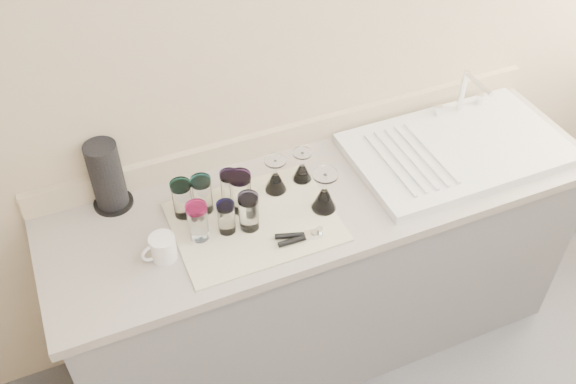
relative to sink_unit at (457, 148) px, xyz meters
name	(u,v)px	position (x,y,z in m)	size (l,w,h in m)	color
counter_unit	(323,270)	(-0.55, 0.00, -0.47)	(2.06, 0.62, 0.90)	slate
sink_unit	(457,148)	(0.00, 0.00, 0.00)	(0.82, 0.50, 0.22)	white
dish_towel	(255,222)	(-0.86, -0.05, -0.02)	(0.55, 0.42, 0.01)	white
tumbler_teal	(182,198)	(-1.07, 0.08, 0.06)	(0.07, 0.07, 0.14)	white
tumbler_cyan	(202,194)	(-1.00, 0.07, 0.06)	(0.07, 0.07, 0.14)	white
tumbler_purple	(230,187)	(-0.90, 0.07, 0.05)	(0.07, 0.07, 0.13)	white
tumbler_magenta	(198,221)	(-1.05, -0.05, 0.06)	(0.07, 0.07, 0.14)	white
tumbler_blue	(226,217)	(-0.95, -0.06, 0.05)	(0.06, 0.06, 0.12)	white
tumbler_lavender	(249,212)	(-0.88, -0.07, 0.06)	(0.07, 0.07, 0.14)	white
tumbler_extra	(241,192)	(-0.87, 0.03, 0.07)	(0.08, 0.08, 0.16)	white
goblet_back_left	(276,180)	(-0.73, 0.07, 0.04)	(0.08, 0.08, 0.14)	white
goblet_back_right	(302,170)	(-0.62, 0.08, 0.03)	(0.07, 0.07, 0.13)	white
goblet_front_right	(324,196)	(-0.61, -0.08, 0.04)	(0.09, 0.09, 0.16)	white
can_opener	(300,237)	(-0.75, -0.19, 0.00)	(0.16, 0.07, 0.02)	silver
white_mug	(162,248)	(-1.18, -0.08, 0.02)	(0.13, 0.10, 0.09)	white
paper_towel_roll	(107,177)	(-1.28, 0.23, 0.11)	(0.14, 0.14, 0.26)	black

